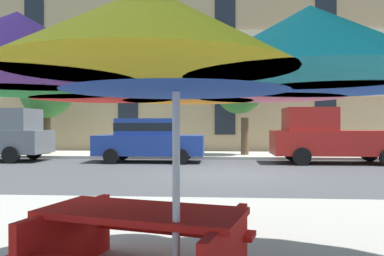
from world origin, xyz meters
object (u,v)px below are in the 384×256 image
(sedan_blue, at_px, (149,139))
(patio_umbrella, at_px, (176,65))
(street_tree_left, at_px, (45,91))
(pickup_red, at_px, (331,137))
(street_tree_middle, at_px, (241,92))
(picnic_table, at_px, (142,241))

(sedan_blue, bearing_deg, patio_umbrella, -78.63)
(sedan_blue, distance_m, street_tree_left, 6.63)
(pickup_red, bearing_deg, street_tree_middle, 143.50)
(street_tree_left, bearing_deg, street_tree_middle, -1.26)
(pickup_red, relative_size, picnic_table, 2.40)
(pickup_red, distance_m, picnic_table, 13.31)
(sedan_blue, relative_size, picnic_table, 2.07)
(patio_umbrella, bearing_deg, sedan_blue, 101.37)
(picnic_table, bearing_deg, street_tree_middle, 83.50)
(pickup_red, distance_m, patio_umbrella, 13.59)
(picnic_table, bearing_deg, sedan_blue, 100.14)
(street_tree_left, xyz_separation_m, patio_umbrella, (8.17, -15.44, -1.18))
(sedan_blue, relative_size, pickup_red, 0.86)
(sedan_blue, distance_m, street_tree_middle, 5.10)
(pickup_red, relative_size, street_tree_middle, 1.21)
(street_tree_left, distance_m, street_tree_middle, 9.50)
(street_tree_left, height_order, street_tree_middle, street_tree_left)
(street_tree_middle, relative_size, patio_umbrella, 1.12)
(street_tree_middle, distance_m, picnic_table, 15.13)
(patio_umbrella, height_order, picnic_table, patio_umbrella)
(street_tree_left, height_order, patio_umbrella, street_tree_left)
(picnic_table, bearing_deg, pickup_red, 67.41)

